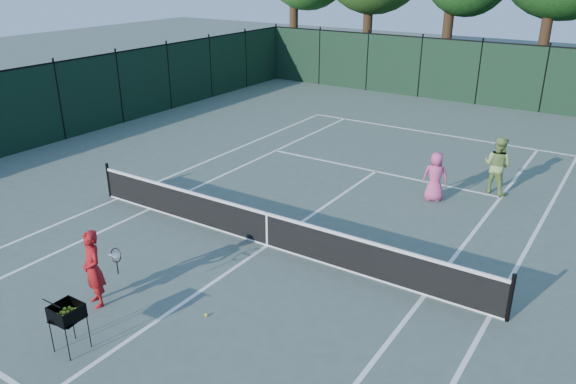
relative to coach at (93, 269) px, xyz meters
The scene contains 15 objects.
ground 4.37m from the coach, 70.04° to the left, with size 90.00×90.00×0.00m, color #4A5A50.
sideline_doubles_left 5.75m from the coach, 134.91° to the left, with size 0.10×23.77×0.01m, color white.
sideline_doubles_right 8.08m from the coach, 30.12° to the left, with size 0.10×23.77×0.01m, color white.
sideline_singles_left 4.90m from the coach, 123.31° to the left, with size 0.10×23.77×0.01m, color white.
sideline_singles_right 6.93m from the coach, 35.86° to the left, with size 0.10×23.77×0.01m, color white.
baseline_far 16.01m from the coach, 84.74° to the left, with size 10.97×0.10×0.01m, color white.
service_line_far 10.57m from the coach, 82.01° to the left, with size 8.23×0.10×0.01m, color white.
center_service_line 4.37m from the coach, 70.04° to the left, with size 0.10×12.80×0.01m, color white.
tennis_net 4.31m from the coach, 70.04° to the left, with size 11.69×0.09×1.06m.
fence_far 22.09m from the coach, 86.20° to the left, with size 24.00×0.05×3.00m, color black.
coach is the anchor object (origin of this frame).
player_pink 9.93m from the coach, 66.72° to the left, with size 0.84×0.68×1.49m.
player_green 11.96m from the coach, 63.80° to the left, with size 1.00×0.86×1.77m.
ball_hopper 1.49m from the coach, 56.75° to the right, with size 0.57×0.57×0.95m.
loose_ball_midcourt 2.49m from the coach, 22.03° to the left, with size 0.07×0.07×0.07m, color yellow.
Camera 1 is at (7.26, -10.16, 6.60)m, focal length 35.00 mm.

